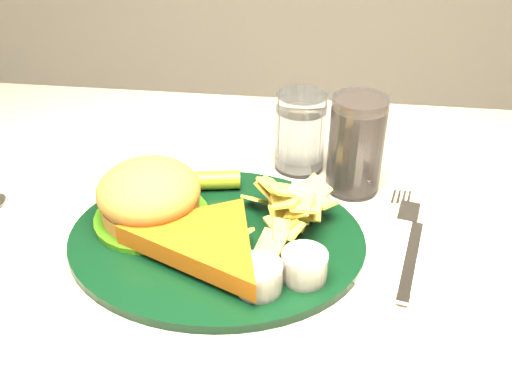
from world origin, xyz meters
TOP-DOWN VIEW (x-y plane):
  - dinner_plate at (-0.00, -0.02)m, footprint 0.35×0.29m
  - water_glass at (0.08, 0.16)m, footprint 0.09×0.09m
  - cola_glass at (0.15, 0.12)m, footprint 0.09×0.09m
  - fork_napkin at (0.22, -0.02)m, footprint 0.18×0.21m
  - ramekin at (-0.18, 0.08)m, footprint 0.05×0.05m

SIDE VIEW (x-z plane):
  - fork_napkin at x=0.22m, z-range 0.75..0.76m
  - ramekin at x=-0.18m, z-range 0.75..0.78m
  - dinner_plate at x=0.00m, z-range 0.75..0.83m
  - water_glass at x=0.08m, z-range 0.75..0.86m
  - cola_glass at x=0.15m, z-range 0.75..0.88m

